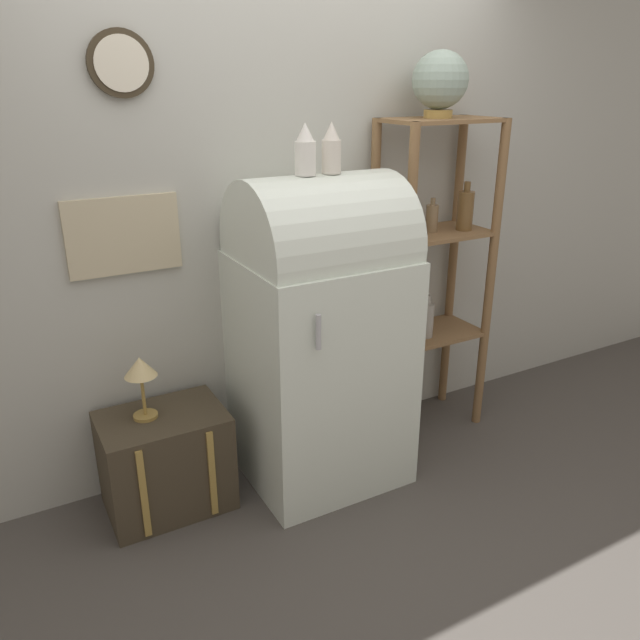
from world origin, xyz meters
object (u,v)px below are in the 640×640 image
object	(u,v)px
refrigerator	(320,329)
vase_left	(305,151)
globe	(440,81)
desk_lamp	(141,372)
suitcase_trunk	(166,461)
vase_center	(331,149)

from	to	relation	value
refrigerator	vase_left	xyz separation A→B (m)	(-0.08, -0.01, 0.84)
globe	desk_lamp	distance (m)	1.99
suitcase_trunk	desk_lamp	xyz separation A→B (m)	(-0.06, 0.02, 0.47)
vase_left	suitcase_trunk	bearing A→B (deg)	171.59
refrigerator	vase_left	size ratio (longest dim) A/B	6.99
suitcase_trunk	vase_center	bearing A→B (deg)	-7.31
refrigerator	suitcase_trunk	bearing A→B (deg)	172.81
refrigerator	desk_lamp	bearing A→B (deg)	171.85
vase_left	vase_center	size ratio (longest dim) A/B	1.00
suitcase_trunk	vase_center	size ratio (longest dim) A/B	2.58
vase_center	suitcase_trunk	bearing A→B (deg)	172.69
refrigerator	vase_left	world-z (taller)	vase_left
refrigerator	desk_lamp	xyz separation A→B (m)	(-0.84, 0.12, -0.08)
globe	vase_center	xyz separation A→B (m)	(-0.70, -0.14, -0.28)
refrigerator	vase_center	size ratio (longest dim) A/B	6.97
suitcase_trunk	desk_lamp	size ratio (longest dim) A/B	1.90
globe	vase_left	distance (m)	0.88
vase_left	desk_lamp	xyz separation A→B (m)	(-0.77, 0.13, -0.92)
suitcase_trunk	globe	bearing A→B (deg)	1.37
refrigerator	globe	world-z (taller)	globe
refrigerator	vase_left	bearing A→B (deg)	-175.74
vase_center	desk_lamp	size ratio (longest dim) A/B	0.74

